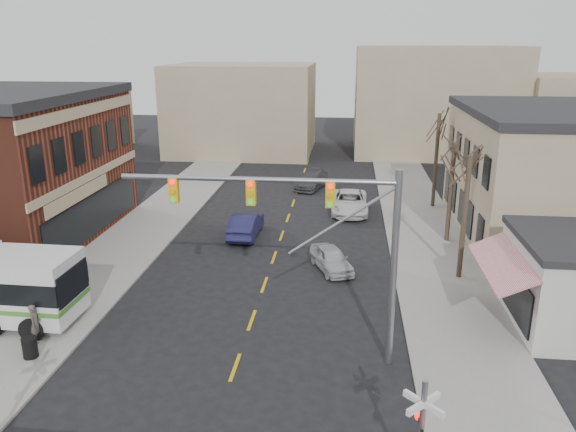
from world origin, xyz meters
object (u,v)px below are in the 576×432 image
object	(u,v)px
pedestrian_near	(35,323)
trash_bin	(30,347)
car_b	(246,225)
car_d	(312,181)
car_a	(331,259)
traffic_signal_mast	(319,225)
pedestrian_far	(36,278)
car_c	(350,202)

from	to	relation	value
pedestrian_near	trash_bin	bearing A→B (deg)	-168.62
car_b	car_d	size ratio (longest dim) A/B	1.00
car_b	pedestrian_near	distance (m)	16.13
car_a	pedestrian_near	world-z (taller)	pedestrian_near
car_b	pedestrian_near	xyz separation A→B (m)	(-6.43, -14.79, 0.20)
car_b	traffic_signal_mast	bearing A→B (deg)	112.15
car_a	pedestrian_far	bearing A→B (deg)	176.47
car_a	traffic_signal_mast	bearing A→B (deg)	-114.55
car_a	pedestrian_far	distance (m)	15.63
traffic_signal_mast	trash_bin	bearing A→B (deg)	-173.54
car_a	pedestrian_far	size ratio (longest dim) A/B	2.13
car_d	pedestrian_far	distance (m)	26.75
pedestrian_far	trash_bin	bearing A→B (deg)	-100.18
car_c	trash_bin	bearing A→B (deg)	-120.81
car_c	car_d	distance (m)	7.81
car_a	car_c	bearing A→B (deg)	62.05
car_a	pedestrian_far	world-z (taller)	pedestrian_far
traffic_signal_mast	car_c	xyz separation A→B (m)	(1.29, 20.92, -4.97)
pedestrian_near	pedestrian_far	bearing A→B (deg)	23.05
car_d	pedestrian_near	world-z (taller)	pedestrian_near
car_a	car_d	xyz separation A→B (m)	(-2.32, 18.51, 0.03)
car_a	pedestrian_near	xyz separation A→B (m)	(-12.28, -9.59, 0.32)
car_a	car_d	bearing A→B (deg)	74.26
traffic_signal_mast	car_b	size ratio (longest dim) A/B	2.23
trash_bin	car_b	bearing A→B (deg)	69.26
car_b	car_a	bearing A→B (deg)	139.72
trash_bin	pedestrian_far	distance (m)	6.30
car_c	pedestrian_far	bearing A→B (deg)	-134.10
car_a	car_d	distance (m)	18.66
car_c	pedestrian_near	bearing A→B (deg)	-122.93
traffic_signal_mast	car_d	distance (m)	28.51
car_a	car_b	world-z (taller)	car_b
car_c	pedestrian_far	distance (m)	22.91
car_c	pedestrian_far	world-z (taller)	pedestrian_far
traffic_signal_mast	car_c	bearing A→B (deg)	86.47
pedestrian_near	pedestrian_far	distance (m)	5.05
car_b	pedestrian_far	xyz separation A→B (m)	(-8.89, -10.38, 0.25)
traffic_signal_mast	pedestrian_near	xyz separation A→B (m)	(-12.01, -0.12, -4.79)
pedestrian_far	car_a	bearing A→B (deg)	-17.63
car_b	car_d	distance (m)	13.78
car_c	pedestrian_near	world-z (taller)	pedestrian_near
traffic_signal_mast	car_b	world-z (taller)	traffic_signal_mast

